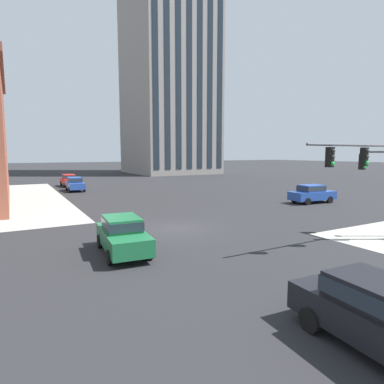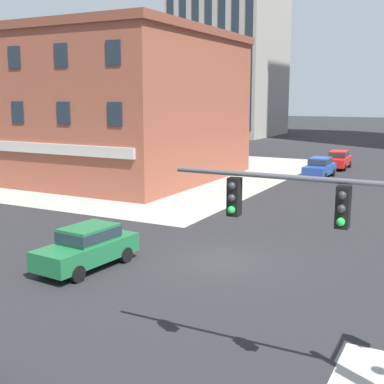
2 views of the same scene
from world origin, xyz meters
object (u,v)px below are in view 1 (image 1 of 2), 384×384
traffic_signal_main (373,174)px  car_cross_far (123,233)px  car_main_mid (382,314)px  car_cross_eastbound (69,180)px  car_main_southbound_far (312,193)px  car_main_northbound_near (75,183)px

traffic_signal_main → car_cross_far: (-11.79, 4.36, -2.63)m
car_main_mid → car_cross_eastbound: bearing=90.4°
traffic_signal_main → car_cross_eastbound: 39.08m
traffic_signal_main → car_main_mid: 10.95m
car_cross_eastbound → car_cross_far: (-2.65, -33.54, 0.00)m
car_main_southbound_far → car_cross_eastbound: same height
car_main_southbound_far → car_cross_far: size_ratio=1.00×
traffic_signal_main → car_main_southbound_far: traffic_signal_main is taller
car_cross_eastbound → car_main_mid: (0.30, -43.82, 0.00)m
traffic_signal_main → car_main_mid: bearing=-146.2°
car_cross_far → car_main_southbound_far: bearing=17.9°
car_main_northbound_near → car_main_southbound_far: size_ratio=0.98×
car_cross_eastbound → car_cross_far: size_ratio=0.98×
traffic_signal_main → car_main_southbound_far: bearing=52.8°
traffic_signal_main → car_main_southbound_far: size_ratio=1.46×
car_main_southbound_far → car_main_mid: (-17.04, -16.73, 0.00)m
car_cross_far → traffic_signal_main: bearing=-20.3°
car_main_northbound_near → car_main_mid: bearing=-89.2°
traffic_signal_main → car_cross_far: size_ratio=1.45×
car_main_southbound_far → car_cross_eastbound: 32.17m
car_main_mid → car_cross_far: bearing=106.0°
car_main_southbound_far → car_cross_far: (-19.99, -6.45, 0.00)m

